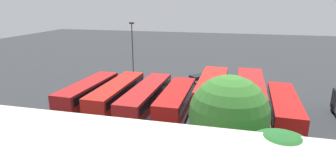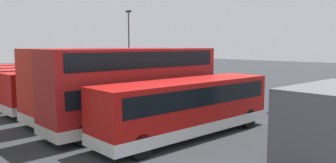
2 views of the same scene
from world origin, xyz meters
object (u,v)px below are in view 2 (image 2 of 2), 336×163
bus_single_deck_near_end (187,106)px  car_hatchback_silver (194,86)px  bus_single_deck_fifth (58,83)px  lamp_post_tall (129,42)px  bus_double_decker_second (137,85)px  bus_single_deck_fourth (76,88)px  bus_single_deck_seventh (24,77)px  bus_single_deck_sixth (43,80)px  waste_bin_yellow (273,106)px  bus_double_decker_third (103,80)px

bus_single_deck_near_end → car_hatchback_silver: bearing=-50.6°
bus_single_deck_fifth → lamp_post_tall: lamp_post_tall is taller
bus_double_decker_second → lamp_post_tall: (16.97, -12.81, 2.68)m
bus_single_deck_fourth → bus_single_deck_seventh: 10.47m
bus_single_deck_sixth → lamp_post_tall: bearing=-78.0°
bus_single_deck_sixth → car_hatchback_silver: 14.17m
bus_double_decker_second → bus_single_deck_fourth: 7.44m
waste_bin_yellow → bus_single_deck_near_end: bearing=88.3°
bus_single_deck_fifth → bus_single_deck_seventh: size_ratio=1.15×
bus_single_deck_fifth → bus_single_deck_fourth: bearing=174.4°
bus_single_deck_near_end → bus_single_deck_sixth: 17.79m
bus_double_decker_second → bus_single_deck_sixth: size_ratio=0.97×
bus_single_deck_fourth → waste_bin_yellow: bearing=-140.3°
bus_single_deck_fifth → bus_single_deck_sixth: same height
bus_single_deck_near_end → bus_single_deck_seventh: 21.21m
lamp_post_tall → waste_bin_yellow: size_ratio=9.34×
bus_single_deck_sixth → lamp_post_tall: lamp_post_tall is taller
bus_double_decker_second → bus_single_deck_fifth: (10.82, -0.60, -0.82)m
bus_single_deck_seventh → lamp_post_tall: lamp_post_tall is taller
bus_single_deck_near_end → bus_double_decker_third: bearing=3.8°
bus_double_decker_second → bus_single_deck_fifth: bus_double_decker_second is taller
bus_double_decker_second → car_hatchback_silver: (6.47, -12.58, -1.75)m
bus_single_deck_near_end → bus_single_deck_seventh: (21.21, 0.03, -0.00)m
bus_single_deck_sixth → waste_bin_yellow: bus_single_deck_sixth is taller
bus_single_deck_fifth → car_hatchback_silver: bus_single_deck_fifth is taller
bus_single_deck_sixth → bus_single_deck_seventh: same height
lamp_post_tall → waste_bin_yellow: lamp_post_tall is taller
bus_single_deck_near_end → lamp_post_tall: 23.97m
bus_double_decker_third → waste_bin_yellow: bus_double_decker_third is taller
bus_single_deck_fifth → bus_single_deck_seventh: (7.02, 0.02, -0.00)m
bus_single_deck_near_end → bus_double_decker_second: bus_double_decker_second is taller
waste_bin_yellow → lamp_post_tall: bearing=-9.4°
bus_single_deck_near_end → waste_bin_yellow: (-0.26, -8.81, -1.15)m
bus_double_decker_third → bus_single_deck_fourth: size_ratio=1.01×
bus_single_deck_fourth → lamp_post_tall: 16.17m
lamp_post_tall → waste_bin_yellow: bearing=170.6°
bus_single_deck_near_end → bus_single_deck_fourth: same height
bus_single_deck_sixth → car_hatchback_silver: (-7.95, -11.69, -0.92)m
bus_single_deck_near_end → car_hatchback_silver: size_ratio=2.58×
bus_double_decker_third → bus_single_deck_fifth: size_ratio=0.85×
bus_single_deck_near_end → bus_single_deck_fifth: bearing=0.0°
bus_single_deck_near_end → car_hatchback_silver: (9.83, -11.97, -0.92)m
bus_single_deck_sixth → bus_single_deck_seventh: (3.42, 0.31, -0.00)m
bus_double_decker_second → bus_single_deck_seventh: bus_double_decker_second is taller
bus_double_decker_third → waste_bin_yellow: 11.94m
bus_double_decker_second → car_hatchback_silver: size_ratio=2.63×
bus_single_deck_seventh → lamp_post_tall: 12.76m
bus_single_deck_fifth → waste_bin_yellow: bearing=-148.6°
bus_single_deck_fifth → bus_single_deck_near_end: bearing=-180.0°
bus_single_deck_near_end → bus_double_decker_third: (7.00, 0.46, 0.82)m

